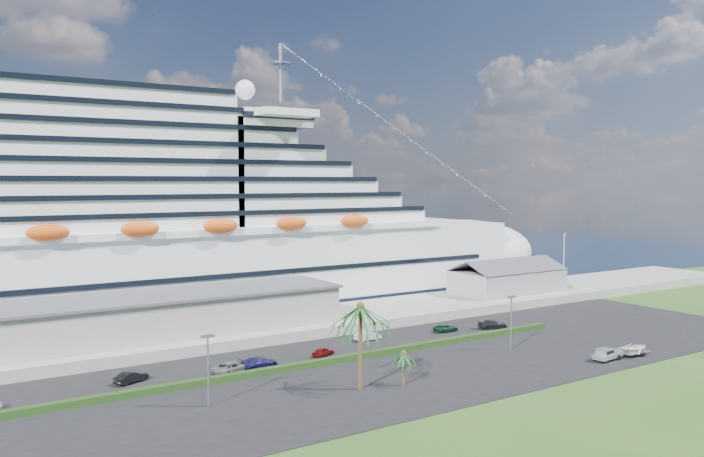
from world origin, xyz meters
TOP-DOWN VIEW (x-y plane):
  - ground at (0.00, 0.00)m, footprint 420.00×420.00m
  - asphalt_lot at (0.00, 11.00)m, footprint 140.00×38.00m
  - wharf at (0.00, 40.00)m, footprint 240.00×20.00m
  - water at (0.00, 130.00)m, footprint 420.00×160.00m
  - cruise_ship at (-21.53, 64.00)m, footprint 191.00×38.00m
  - terminal_building at (-25.00, 40.00)m, footprint 61.00×15.00m
  - port_shed at (52.00, 40.00)m, footprint 24.00×12.31m
  - flagpole at (70.04, 40.00)m, footprint 1.08×0.16m
  - hedge at (-8.00, 16.00)m, footprint 88.00×1.10m
  - lamp_post_left at (-28.00, 8.00)m, footprint 1.60×0.35m
  - lamp_post_right at (20.00, 8.00)m, footprint 1.60×0.35m
  - palm_tall at (-10.00, 4.00)m, footprint 8.82×8.82m
  - palm_short at (-4.50, 2.50)m, footprint 3.53×3.53m
  - parked_car_1 at (-32.84, 22.07)m, footprint 4.68×3.13m
  - parked_car_2 at (-20.47, 19.26)m, footprint 6.25×4.69m
  - parked_car_3 at (-16.35, 19.45)m, footprint 5.42×2.39m
  - parked_car_4 at (-5.68, 20.31)m, footprint 4.08×2.83m
  - parked_car_5 at (5.32, 24.90)m, footprint 4.49×1.65m
  - parked_car_6 at (20.16, 23.07)m, footprint 4.55×2.40m
  - parked_car_7 at (28.53, 20.50)m, footprint 5.58×3.82m
  - pickup_truck at (27.08, -3.81)m, footprint 5.09×2.25m
  - boat_trailer at (32.71, -4.46)m, footprint 6.08×3.96m

SIDE VIEW (x-z plane):
  - ground at x=0.00m, z-range 0.00..0.00m
  - water at x=0.00m, z-range 0.00..0.02m
  - asphalt_lot at x=0.00m, z-range 0.00..0.12m
  - hedge at x=-8.00m, z-range 0.12..1.02m
  - parked_car_6 at x=20.16m, z-range 0.12..1.34m
  - parked_car_4 at x=-5.68m, z-range 0.12..1.41m
  - parked_car_1 at x=-32.84m, z-range 0.12..1.58m
  - parked_car_5 at x=5.32m, z-range 0.12..1.59m
  - parked_car_7 at x=28.53m, z-range 0.12..1.62m
  - parked_car_3 at x=-16.35m, z-range 0.12..1.67m
  - wharf at x=0.00m, z-range 0.00..1.80m
  - parked_car_2 at x=-20.47m, z-range 0.12..1.70m
  - pickup_truck at x=27.08m, z-range 0.21..1.95m
  - boat_trailer at x=32.71m, z-range 0.40..2.15m
  - palm_short at x=-4.50m, z-range 1.38..5.95m
  - port_shed at x=52.00m, z-range 0.71..8.08m
  - terminal_building at x=-25.00m, z-range 1.86..8.16m
  - lamp_post_left at x=-28.00m, z-range 1.21..9.48m
  - lamp_post_right at x=20.00m, z-range 1.21..9.48m
  - flagpole at x=70.04m, z-range 2.27..14.27m
  - palm_tall at x=-10.00m, z-range 3.64..14.77m
  - cruise_ship at x=-21.53m, z-range -10.31..43.69m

